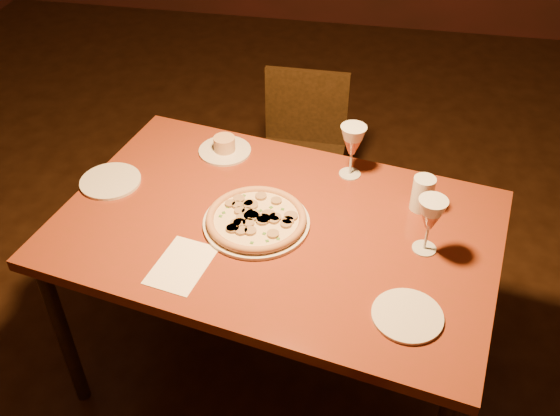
# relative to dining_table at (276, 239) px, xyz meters

# --- Properties ---
(floor) EXTENTS (7.00, 7.00, 0.00)m
(floor) POSITION_rel_dining_table_xyz_m (-0.07, -0.03, -0.70)
(floor) COLOR #331E11
(floor) RESTS_ON ground
(dining_table) EXTENTS (1.58, 1.17, 0.77)m
(dining_table) POSITION_rel_dining_table_xyz_m (0.00, 0.00, 0.00)
(dining_table) COLOR maroon
(dining_table) RESTS_ON floor
(chair_far) EXTENTS (0.39, 0.39, 0.81)m
(chair_far) POSITION_rel_dining_table_xyz_m (-0.05, 0.90, -0.25)
(chair_far) COLOR black
(chair_far) RESTS_ON floor
(pizza_plate) EXTENTS (0.35, 0.35, 0.04)m
(pizza_plate) POSITION_rel_dining_table_xyz_m (-0.06, -0.01, 0.09)
(pizza_plate) COLOR silver
(pizza_plate) RESTS_ON dining_table
(ramekin_saucer) EXTENTS (0.20, 0.20, 0.06)m
(ramekin_saucer) POSITION_rel_dining_table_xyz_m (-0.27, 0.38, 0.09)
(ramekin_saucer) COLOR silver
(ramekin_saucer) RESTS_ON dining_table
(wine_glass_far) EXTENTS (0.09, 0.09, 0.20)m
(wine_glass_far) POSITION_rel_dining_table_xyz_m (0.21, 0.32, 0.17)
(wine_glass_far) COLOR #B16049
(wine_glass_far) RESTS_ON dining_table
(wine_glass_right) EXTENTS (0.09, 0.09, 0.20)m
(wine_glass_right) POSITION_rel_dining_table_xyz_m (0.48, -0.03, 0.17)
(wine_glass_right) COLOR #B16049
(wine_glass_right) RESTS_ON dining_table
(water_tumbler) EXTENTS (0.07, 0.07, 0.12)m
(water_tumbler) POSITION_rel_dining_table_xyz_m (0.47, 0.17, 0.13)
(water_tumbler) COLOR silver
(water_tumbler) RESTS_ON dining_table
(side_plate_left) EXTENTS (0.22, 0.22, 0.01)m
(side_plate_left) POSITION_rel_dining_table_xyz_m (-0.63, 0.12, 0.07)
(side_plate_left) COLOR silver
(side_plate_left) RESTS_ON dining_table
(side_plate_near) EXTENTS (0.20, 0.20, 0.01)m
(side_plate_near) POSITION_rel_dining_table_xyz_m (0.44, -0.32, 0.07)
(side_plate_near) COLOR silver
(side_plate_near) RESTS_ON dining_table
(menu_card) EXTENTS (0.19, 0.25, 0.00)m
(menu_card) POSITION_rel_dining_table_xyz_m (-0.25, -0.24, 0.07)
(menu_card) COLOR white
(menu_card) RESTS_ON dining_table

